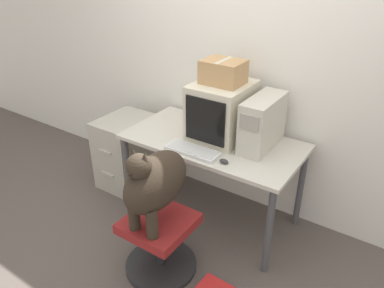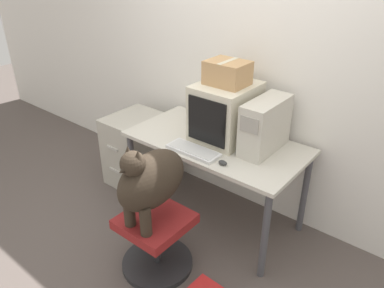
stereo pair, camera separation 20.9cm
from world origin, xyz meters
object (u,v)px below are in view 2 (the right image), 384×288
Objects in this scene: dog at (150,180)px; cardboard_box at (227,73)px; pc_tower at (265,125)px; office_chair at (156,240)px; filing_cabinet at (135,149)px; keyboard at (193,151)px; crt_monitor at (225,112)px.

dog is 2.02× the size of cardboard_box.
cardboard_box is (-0.34, -0.01, 0.33)m from pc_tower.
office_chair is 1.74× the size of cardboard_box.
filing_cabinet is at bearing 143.55° from office_chair.
cardboard_box reaches higher than keyboard.
crt_monitor reaches higher than office_chair.
filing_cabinet is (-1.32, -0.10, -0.60)m from pc_tower.
office_chair is 0.76× the size of filing_cabinet.
dog is 0.89× the size of filing_cabinet.
crt_monitor is at bearing -177.34° from pc_tower.
crt_monitor is at bearing 84.11° from keyboard.
cardboard_box reaches higher than crt_monitor.
keyboard reaches higher than office_chair.
office_chair is at bearing -113.00° from pc_tower.
crt_monitor is 1.08m from office_chair.
crt_monitor is 0.94× the size of office_chair.
keyboard is 0.79× the size of office_chair.
cardboard_box is at bearing 89.50° from dog.
crt_monitor is at bearing 89.48° from office_chair.
crt_monitor is 1.19× the size of keyboard.
keyboard is 1.06m from filing_cabinet.
crt_monitor is at bearing 89.50° from dog.
dog is (0.03, -0.48, -0.00)m from keyboard.
keyboard is (-0.04, -0.35, -0.20)m from crt_monitor.
cardboard_box is at bearing 90.00° from crt_monitor.
cardboard_box is at bearing 89.49° from office_chair.
pc_tower is 0.78× the size of dog.
keyboard is at bearing -135.94° from pc_tower.
office_chair is (-0.01, -0.80, -0.73)m from crt_monitor.
crt_monitor reaches higher than filing_cabinet.
filing_cabinet is (-0.98, -0.08, -0.63)m from crt_monitor.
cardboard_box is at bearing 84.18° from keyboard.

